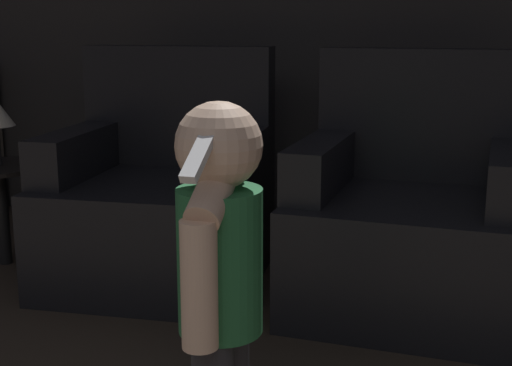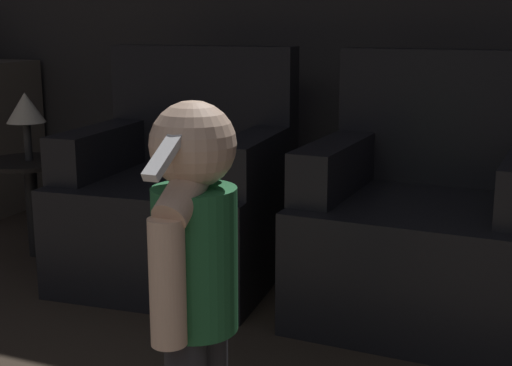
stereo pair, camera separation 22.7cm
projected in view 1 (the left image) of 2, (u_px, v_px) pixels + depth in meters
The scene contains 4 objects.
armchair_left at pixel (162, 201), 3.12m from camera, with size 0.94×0.91×1.00m.
armchair_right at pixel (412, 220), 2.82m from camera, with size 0.90×0.87×1.00m.
person_toddler at pixel (219, 262), 1.70m from camera, with size 0.21×0.36×0.94m.
side_table at pixel (0, 183), 3.28m from camera, with size 0.43×0.43×0.47m.
Camera 1 is at (0.53, 0.83, 1.11)m, focal length 50.00 mm.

